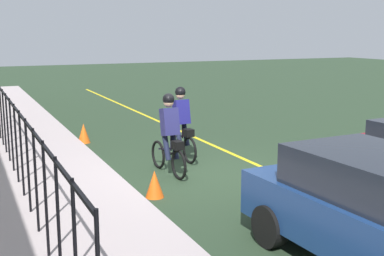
{
  "coord_description": "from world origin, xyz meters",
  "views": [
    {
      "loc": [
        -9.85,
        4.7,
        3.13
      ],
      "look_at": [
        0.32,
        0.03,
        1.0
      ],
      "focal_mm": 47.17,
      "sensor_mm": 36.0,
      "label": 1
    }
  ],
  "objects": [
    {
      "name": "iron_fence",
      "position": [
        1.0,
        3.8,
        1.22
      ],
      "size": [
        14.17,
        0.04,
        1.6
      ],
      "color": "black",
      "rests_on": "sidewalk"
    },
    {
      "name": "sidewalk",
      "position": [
        0.0,
        3.4,
        0.07
      ],
      "size": [
        40.0,
        3.2,
        0.15
      ],
      "primitive_type": "cube",
      "color": "#B1A2A3",
      "rests_on": "ground"
    },
    {
      "name": "traffic_cone_near",
      "position": [
        4.31,
        1.62,
        0.28
      ],
      "size": [
        0.36,
        0.36,
        0.56
      ],
      "primitive_type": "cone",
      "color": "orange",
      "rests_on": "ground"
    },
    {
      "name": "cyclist_follow",
      "position": [
        0.24,
        0.62,
        0.91
      ],
      "size": [
        1.71,
        0.38,
        1.83
      ],
      "rotation": [
        0.0,
        0.0,
        0.07
      ],
      "color": "black",
      "rests_on": "ground"
    },
    {
      "name": "cyclist_lead",
      "position": [
        1.38,
        -0.15,
        0.91
      ],
      "size": [
        1.71,
        0.38,
        1.83
      ],
      "rotation": [
        0.0,
        0.0,
        0.07
      ],
      "color": "black",
      "rests_on": "ground"
    },
    {
      "name": "traffic_cone_far",
      "position": [
        -1.1,
        1.47,
        0.26
      ],
      "size": [
        0.36,
        0.36,
        0.53
      ],
      "primitive_type": "cone",
      "color": "#F35B14",
      "rests_on": "ground"
    },
    {
      "name": "ground_plane",
      "position": [
        0.0,
        0.0,
        0.0
      ],
      "size": [
        80.0,
        80.0,
        0.0
      ],
      "primitive_type": "plane",
      "color": "#263A26"
    },
    {
      "name": "lane_line_centre",
      "position": [
        0.0,
        -1.6,
        0.0
      ],
      "size": [
        36.0,
        0.12,
        0.01
      ],
      "primitive_type": "cube",
      "color": "yellow",
      "rests_on": "ground"
    }
  ]
}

